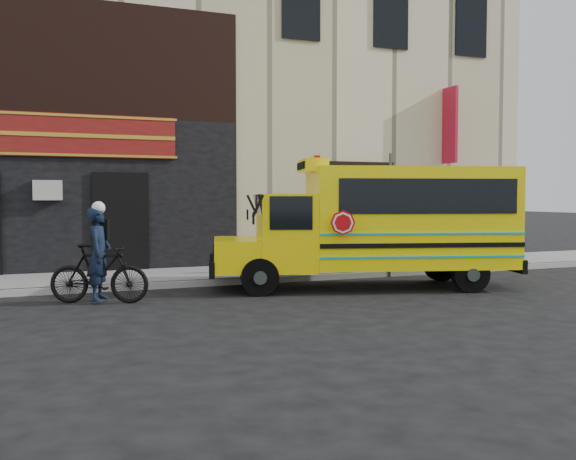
{
  "coord_description": "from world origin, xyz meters",
  "views": [
    {
      "loc": [
        -5.38,
        -11.94,
        2.09
      ],
      "look_at": [
        0.14,
        1.85,
        1.31
      ],
      "focal_mm": 40.0,
      "sensor_mm": 36.0,
      "label": 1
    }
  ],
  "objects_px": {
    "sign_pole": "(390,209)",
    "bicycle": "(99,274)",
    "school_bus": "(380,222)",
    "cyclist": "(99,256)"
  },
  "relations": [
    {
      "from": "sign_pole",
      "to": "bicycle",
      "type": "relative_size",
      "value": 1.66
    },
    {
      "from": "sign_pole",
      "to": "school_bus",
      "type": "bearing_deg",
      "value": -127.2
    },
    {
      "from": "bicycle",
      "to": "cyclist",
      "type": "bearing_deg",
      "value": 12.77
    },
    {
      "from": "bicycle",
      "to": "school_bus",
      "type": "bearing_deg",
      "value": -68.61
    },
    {
      "from": "school_bus",
      "to": "cyclist",
      "type": "relative_size",
      "value": 3.92
    },
    {
      "from": "school_bus",
      "to": "sign_pole",
      "type": "distance_m",
      "value": 2.05
    },
    {
      "from": "school_bus",
      "to": "bicycle",
      "type": "bearing_deg",
      "value": 178.8
    },
    {
      "from": "sign_pole",
      "to": "bicycle",
      "type": "bearing_deg",
      "value": -168.66
    },
    {
      "from": "school_bus",
      "to": "sign_pole",
      "type": "relative_size",
      "value": 2.25
    },
    {
      "from": "sign_pole",
      "to": "cyclist",
      "type": "xyz_separation_m",
      "value": [
        -7.43,
        -1.43,
        -0.85
      ]
    }
  ]
}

